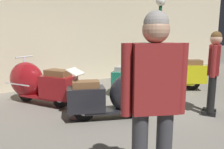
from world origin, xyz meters
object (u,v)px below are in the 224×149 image
object	(u,v)px
scooter_3	(166,72)
visitor_1	(154,96)
visitor_0	(214,67)
info_stanchion	(76,99)
scooter_0	(36,82)
scooter_2	(127,74)
lamppost	(160,32)
scooter_1	(118,96)

from	to	relation	value
scooter_3	visitor_1	world-z (taller)	visitor_1
visitor_0	info_stanchion	bearing A→B (deg)	32.61
scooter_0	visitor_0	xyz separation A→B (m)	(2.53, -2.79, 0.45)
info_stanchion	scooter_3	bearing A→B (deg)	8.27
scooter_3	info_stanchion	xyz separation A→B (m)	(-3.10, -0.45, -0.12)
scooter_3	visitor_0	distance (m)	2.06
scooter_2	info_stanchion	bearing A→B (deg)	171.03
lamppost	visitor_0	xyz separation A→B (m)	(-1.88, -3.03, -0.70)
info_stanchion	visitor_0	bearing A→B (deg)	-31.40
scooter_2	info_stanchion	xyz separation A→B (m)	(-2.25, -1.20, -0.06)
scooter_2	lamppost	world-z (taller)	lamppost
scooter_3	scooter_0	bearing A→B (deg)	22.19
lamppost	info_stanchion	xyz separation A→B (m)	(-4.12, -1.66, -1.25)
scooter_2	visitor_1	bearing A→B (deg)	-164.39
scooter_1	visitor_0	size ratio (longest dim) A/B	1.00
lamppost	info_stanchion	distance (m)	4.62
scooter_2	scooter_0	bearing A→B (deg)	138.00
scooter_3	info_stanchion	size ratio (longest dim) A/B	1.86
visitor_0	info_stanchion	size ratio (longest dim) A/B	1.70
scooter_2	visitor_1	xyz separation A→B (m)	(-2.64, -3.45, 0.57)
scooter_3	lamppost	distance (m)	1.94
lamppost	visitor_1	bearing A→B (deg)	-139.08
scooter_3	visitor_0	size ratio (longest dim) A/B	1.09
scooter_2	lamppost	bearing A→B (deg)	-23.06
visitor_0	lamppost	bearing A→B (deg)	-57.74
lamppost	visitor_0	bearing A→B (deg)	-121.74
scooter_2	info_stanchion	world-z (taller)	scooter_2
info_stanchion	lamppost	bearing A→B (deg)	21.92
scooter_1	scooter_0	bearing A→B (deg)	142.02
scooter_0	visitor_1	bearing A→B (deg)	151.53
scooter_1	lamppost	distance (m)	4.25
scooter_2	visitor_1	size ratio (longest dim) A/B	0.89
scooter_1	info_stanchion	world-z (taller)	scooter_1
lamppost	scooter_1	bearing A→B (deg)	-148.99
scooter_0	scooter_3	xyz separation A→B (m)	(3.39, -0.97, 0.02)
scooter_3	info_stanchion	distance (m)	3.14
scooter_1	scooter_2	size ratio (longest dim) A/B	1.04
scooter_1	info_stanchion	size ratio (longest dim) A/B	1.70
scooter_0	visitor_0	size ratio (longest dim) A/B	1.11
visitor_1	info_stanchion	size ratio (longest dim) A/B	1.84
scooter_1	visitor_1	world-z (taller)	visitor_1
scooter_0	scooter_3	world-z (taller)	scooter_3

